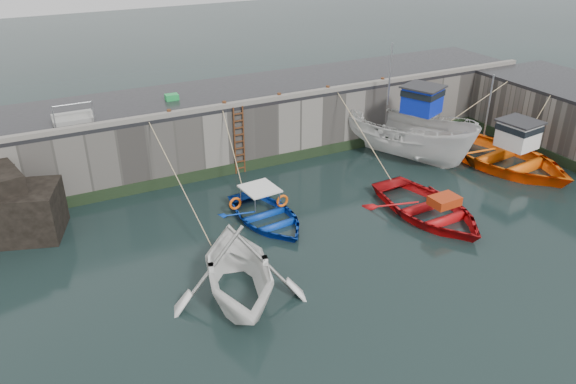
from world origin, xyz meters
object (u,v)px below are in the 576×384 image
boat_near_blue (267,221)px  boat_far_orange (503,156)px  bollard_a (169,113)px  bollard_e (382,80)px  ladder (239,141)px  bollard_d (328,89)px  bollard_c (279,96)px  boat_near_navy (427,215)px  boat_far_white (407,135)px  bollard_b (224,104)px  boat_near_white (239,296)px  fish_crate (172,97)px

boat_near_blue → boat_far_orange: size_ratio=0.57×
bollard_a → bollard_e: same height
ladder → bollard_a: bollard_a is taller
ladder → bollard_d: bearing=4.0°
bollard_d → bollard_e: 3.20m
boat_far_orange → bollard_c: size_ratio=27.87×
boat_near_navy → bollard_a: bearing=135.0°
boat_near_navy → bollard_a: 11.55m
boat_far_white → bollard_b: boat_far_white is taller
boat_near_navy → bollard_e: (2.87, 7.51, 3.30)m
boat_near_white → boat_near_blue: size_ratio=1.16×
bollard_b → bollard_c: bearing=0.0°
fish_crate → bollard_b: (1.76, -2.10, 0.01)m
bollard_e → boat_near_navy: bearing=-110.9°
boat_far_white → bollard_e: size_ratio=27.49×
bollard_a → bollard_c: same height
boat_near_white → boat_far_orange: (15.17, 3.72, 0.48)m
boat_near_white → bollard_a: bearing=99.1°
boat_near_white → bollard_b: bollard_b is taller
ladder → fish_crate: 3.74m
boat_near_white → fish_crate: 11.63m
boat_near_navy → bollard_d: 8.21m
boat_near_navy → boat_far_white: (2.87, 5.16, 1.17)m
boat_far_orange → boat_near_blue: bearing=171.2°
boat_near_white → boat_near_navy: 8.91m
bollard_d → ladder: bearing=-176.0°
ladder → boat_near_blue: size_ratio=0.72×
bollard_d → boat_near_white: bearing=-133.4°
boat_far_white → bollard_d: 4.50m
bollard_c → bollard_d: (2.60, 0.00, 0.00)m
bollard_c → bollard_e: (5.80, 0.00, 0.00)m
fish_crate → bollard_d: bearing=-15.2°
boat_near_white → boat_far_orange: size_ratio=0.66×
bollard_a → bollard_d: 7.80m
boat_far_orange → bollard_e: 6.91m
ladder → boat_far_orange: size_ratio=0.41×
boat_near_blue → bollard_d: 8.19m
boat_near_white → bollard_e: 15.07m
boat_far_orange → fish_crate: boat_far_orange is taller
ladder → bollard_e: size_ratio=11.43×
boat_far_white → bollard_c: bearing=134.4°
boat_near_navy → bollard_e: bearing=66.8°
boat_near_navy → bollard_e: bollard_e is taller
boat_far_white → fish_crate: bearing=132.9°
bollard_a → bollard_d: same height
bollard_a → bollard_b: (2.50, 0.00, 0.00)m
boat_near_navy → boat_far_orange: (6.38, 2.27, 0.48)m
bollard_a → bollard_d: size_ratio=1.00×
boat_near_navy → bollard_c: bollard_c is taller
bollard_b → bollard_e: 8.50m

